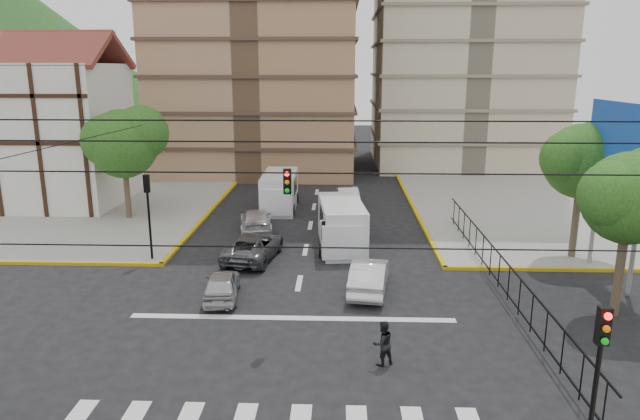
{
  "coord_description": "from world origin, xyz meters",
  "views": [
    {
      "loc": [
        1.87,
        -19.77,
        9.72
      ],
      "look_at": [
        1.05,
        3.06,
        4.0
      ],
      "focal_mm": 32.0,
      "sensor_mm": 36.0,
      "label": 1
    }
  ],
  "objects_px": {
    "van_right_lane": "(342,227)",
    "car_white_front_right": "(369,276)",
    "car_silver_front_left": "(222,285)",
    "pedestrian_crosswalk": "(383,343)",
    "traffic_light_se": "(598,366)",
    "van_left_lane": "(279,193)",
    "traffic_light_nw": "(148,203)"
  },
  "relations": [
    {
      "from": "van_right_lane",
      "to": "car_white_front_right",
      "type": "xyz_separation_m",
      "value": [
        1.23,
        -6.1,
        -0.52
      ]
    },
    {
      "from": "car_silver_front_left",
      "to": "pedestrian_crosswalk",
      "type": "relative_size",
      "value": 2.31
    },
    {
      "from": "traffic_light_se",
      "to": "car_silver_front_left",
      "type": "distance_m",
      "value": 15.71
    },
    {
      "from": "traffic_light_se",
      "to": "car_white_front_right",
      "type": "relative_size",
      "value": 1.01
    },
    {
      "from": "van_left_lane",
      "to": "car_white_front_right",
      "type": "xyz_separation_m",
      "value": [
        5.58,
        -14.74,
        -0.53
      ]
    },
    {
      "from": "van_left_lane",
      "to": "car_white_front_right",
      "type": "height_order",
      "value": "van_left_lane"
    },
    {
      "from": "van_right_lane",
      "to": "pedestrian_crosswalk",
      "type": "distance_m",
      "value": 12.7
    },
    {
      "from": "van_right_lane",
      "to": "van_left_lane",
      "type": "bearing_deg",
      "value": 110.57
    },
    {
      "from": "van_right_lane",
      "to": "car_white_front_right",
      "type": "height_order",
      "value": "van_right_lane"
    },
    {
      "from": "van_right_lane",
      "to": "car_silver_front_left",
      "type": "bearing_deg",
      "value": -132.04
    },
    {
      "from": "traffic_light_se",
      "to": "traffic_light_nw",
      "type": "bearing_deg",
      "value": 135.0
    },
    {
      "from": "traffic_light_nw",
      "to": "pedestrian_crosswalk",
      "type": "relative_size",
      "value": 2.81
    },
    {
      "from": "traffic_light_se",
      "to": "pedestrian_crosswalk",
      "type": "xyz_separation_m",
      "value": [
        -4.46,
        5.46,
        -2.33
      ]
    },
    {
      "from": "traffic_light_nw",
      "to": "traffic_light_se",
      "type": "bearing_deg",
      "value": -45.0
    },
    {
      "from": "van_right_lane",
      "to": "car_white_front_right",
      "type": "bearing_deg",
      "value": -84.78
    },
    {
      "from": "pedestrian_crosswalk",
      "to": "van_right_lane",
      "type": "bearing_deg",
      "value": -111.67
    },
    {
      "from": "traffic_light_nw",
      "to": "van_left_lane",
      "type": "xyz_separation_m",
      "value": [
        5.42,
        11.13,
        -1.87
      ]
    },
    {
      "from": "van_right_lane",
      "to": "traffic_light_se",
      "type": "bearing_deg",
      "value": -78.28
    },
    {
      "from": "traffic_light_se",
      "to": "van_right_lane",
      "type": "distance_m",
      "value": 19.09
    },
    {
      "from": "car_silver_front_left",
      "to": "car_white_front_right",
      "type": "height_order",
      "value": "car_white_front_right"
    },
    {
      "from": "traffic_light_nw",
      "to": "car_silver_front_left",
      "type": "distance_m",
      "value": 7.01
    },
    {
      "from": "pedestrian_crosswalk",
      "to": "car_silver_front_left",
      "type": "bearing_deg",
      "value": -67.77
    },
    {
      "from": "van_left_lane",
      "to": "car_silver_front_left",
      "type": "bearing_deg",
      "value": -93.53
    },
    {
      "from": "traffic_light_nw",
      "to": "car_silver_front_left",
      "type": "relative_size",
      "value": 1.21
    },
    {
      "from": "car_silver_front_left",
      "to": "van_right_lane",
      "type": "bearing_deg",
      "value": -132.11
    },
    {
      "from": "van_left_lane",
      "to": "traffic_light_se",
      "type": "bearing_deg",
      "value": -69.69
    },
    {
      "from": "traffic_light_se",
      "to": "pedestrian_crosswalk",
      "type": "relative_size",
      "value": 2.81
    },
    {
      "from": "van_left_lane",
      "to": "car_silver_front_left",
      "type": "distance_m",
      "value": 15.83
    },
    {
      "from": "traffic_light_se",
      "to": "traffic_light_nw",
      "type": "height_order",
      "value": "same"
    },
    {
      "from": "traffic_light_nw",
      "to": "car_silver_front_left",
      "type": "height_order",
      "value": "traffic_light_nw"
    },
    {
      "from": "traffic_light_se",
      "to": "van_right_lane",
      "type": "xyz_separation_m",
      "value": [
        -5.83,
        18.08,
        -1.87
      ]
    },
    {
      "from": "pedestrian_crosswalk",
      "to": "car_white_front_right",
      "type": "bearing_deg",
      "value": -116.63
    }
  ]
}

